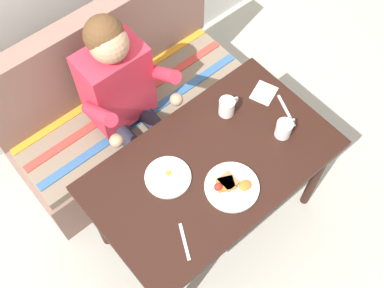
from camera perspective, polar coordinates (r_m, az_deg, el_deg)
The scene contains 11 objects.
ground_plane at distance 2.94m, azimuth 1.92°, elevation -9.01°, with size 8.00×8.00×0.00m, color #A7A59A.
table at distance 2.35m, azimuth 2.37°, elevation -3.29°, with size 1.20×0.70×0.73m.
couch at distance 2.95m, azimuth -7.78°, elevation 4.05°, with size 1.44×0.56×1.00m.
person at distance 2.50m, azimuth -8.04°, elevation 5.81°, with size 0.45×0.61×1.21m.
plate_breakfast at distance 2.22m, azimuth 4.67°, elevation -5.04°, with size 0.26×0.26×0.05m.
plate_eggs at distance 2.24m, azimuth -2.88°, elevation -3.95°, with size 0.22×0.22×0.04m.
coffee_mug at distance 2.36m, azimuth 10.92°, elevation 1.83°, with size 0.12×0.08×0.09m.
coffee_mug_second at distance 2.39m, azimuth 4.20°, elevation 4.49°, with size 0.12×0.08×0.10m.
napkin at distance 2.52m, azimuth 8.56°, elevation 6.02°, with size 0.13×0.11×0.01m, color silver.
fork at distance 2.12m, azimuth -0.90°, elevation -11.55°, with size 0.01×0.17×0.01m, color silver.
knife at distance 2.48m, azimuth 11.18°, elevation 3.93°, with size 0.01×0.20×0.01m, color silver.
Camera 1 is at (-0.76, -0.75, 2.74)m, focal length 44.77 mm.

